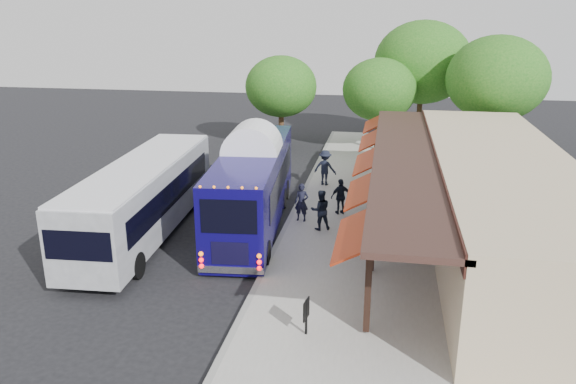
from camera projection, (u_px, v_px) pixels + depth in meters
The scene contains 15 objects.
ground at pixel (266, 267), 20.30m from camera, with size 90.00×90.00×0.00m, color black.
sidewalk at pixel (404, 234), 23.19m from camera, with size 10.00×40.00×0.15m, color #9E9B93.
curb at pixel (287, 226), 24.02m from camera, with size 0.20×40.00×0.16m, color gray.
station_shelter at pixel (495, 198), 22.08m from camera, with size 8.15×20.00×3.60m.
coach_bus at pixel (253, 182), 23.94m from camera, with size 3.30×11.18×3.53m.
city_bus at pixel (144, 195), 22.86m from camera, with size 3.10×11.48×3.05m.
ped_a at pixel (302, 202), 24.20m from camera, with size 0.61×0.40×1.66m, color black.
ped_b at pixel (321, 210), 23.22m from camera, with size 0.83×0.65×1.70m, color black.
ped_c at pixel (341, 196), 25.05m from camera, with size 0.95×0.40×1.62m, color black.
ped_d at pixel (325, 168), 29.28m from camera, with size 1.19×0.69×1.85m, color black.
sign_board at pixel (306, 311), 15.60m from camera, with size 0.13×0.49×1.07m.
tree_left at pixel (379, 90), 36.09m from camera, with size 4.76×4.76×6.09m.
tree_mid at pixel (423, 62), 37.90m from camera, with size 6.54×6.54×8.37m.
tree_right at pixel (497, 78), 33.19m from camera, with size 5.94×5.94×7.61m.
tree_far at pixel (281, 87), 37.45m from camera, with size 4.79×4.79×6.13m.
Camera 1 is at (4.05, -18.07, 8.79)m, focal length 35.00 mm.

